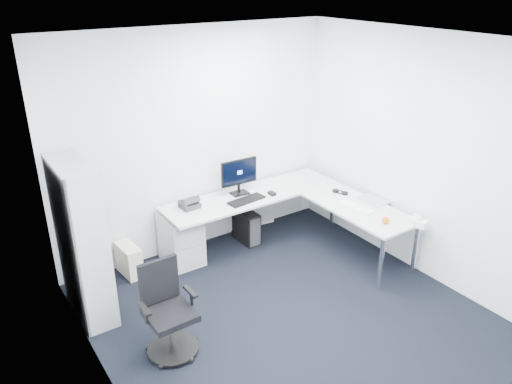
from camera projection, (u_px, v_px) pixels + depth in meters
ground at (303, 329)px, 4.90m from camera, size 4.20×4.20×0.00m
ceiling at (316, 45)px, 3.81m from camera, size 4.20×4.20×0.00m
wall_back at (197, 142)px, 5.95m from camera, size 3.60×0.02×2.70m
wall_left at (107, 267)px, 3.44m from camera, size 0.02×4.20×2.70m
wall_right at (440, 164)px, 5.28m from camera, size 0.02×4.20×2.70m
l_desk at (267, 228)px, 6.11m from camera, size 2.32×1.30×0.68m
drawer_pedestal at (181, 239)px, 5.93m from camera, size 0.40×0.50×0.62m
bookshelf at (82, 241)px, 4.84m from camera, size 0.32×0.82×1.64m
task_chair at (170, 312)px, 4.43m from camera, size 0.50×0.50×0.88m
black_pc_tower at (246, 226)px, 6.44m from camera, size 0.19×0.43×0.42m
beige_pc_tower at (129, 260)px, 5.73m from camera, size 0.21×0.40×0.37m
power_strip at (260, 222)px, 6.94m from camera, size 0.39×0.12×0.04m
monitor at (239, 177)px, 6.13m from camera, size 0.49×0.17×0.47m
black_keyboard at (246, 200)px, 6.03m from camera, size 0.49×0.22×0.02m
mouse at (272, 193)px, 6.20m from camera, size 0.07×0.11×0.03m
desk_phone at (189, 202)px, 5.83m from camera, size 0.22×0.22×0.14m
laptop at (374, 191)px, 5.99m from camera, size 0.35×0.34×0.25m
white_keyboard at (356, 207)px, 5.86m from camera, size 0.19×0.46×0.01m
headphones at (340, 191)px, 6.24m from camera, size 0.18×0.22×0.05m
orange_fruit at (385, 220)px, 5.48m from camera, size 0.08×0.08×0.08m
tissue_box at (417, 223)px, 5.43m from camera, size 0.16×0.23×0.07m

